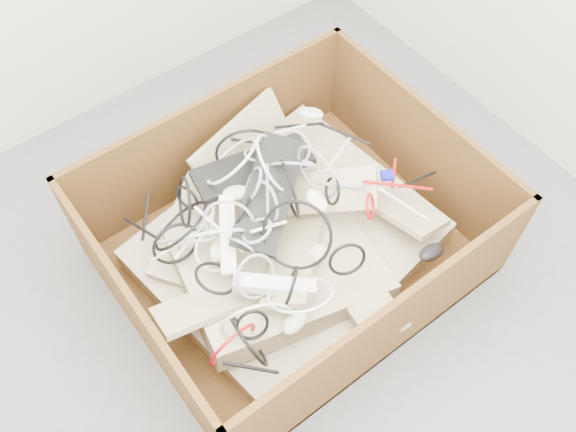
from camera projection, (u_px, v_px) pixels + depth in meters
ground at (283, 334)px, 2.40m from camera, size 3.00×3.00×0.00m
room_shell at (279, 105)px, 1.36m from camera, size 3.04×3.04×2.50m
cardboard_box at (287, 246)px, 2.47m from camera, size 1.32×1.10×0.52m
keyboard_pile at (286, 213)px, 2.38m from camera, size 1.11×1.07×0.41m
mice_scatter at (302, 213)px, 2.31m from camera, size 0.78×0.85×0.22m
power_strip_left at (227, 235)px, 2.20m from camera, size 0.20×0.27×0.12m
power_strip_right at (275, 285)px, 2.13m from camera, size 0.26×0.22×0.09m
vga_plug at (387, 176)px, 2.37m from camera, size 0.06×0.06×0.03m
cable_tangle at (257, 222)px, 2.21m from camera, size 1.19×0.88×0.48m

